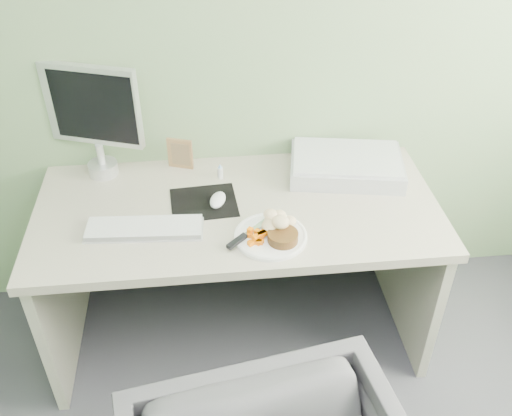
{
  "coord_description": "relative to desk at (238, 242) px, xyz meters",
  "views": [
    {
      "loc": [
        -0.12,
        -0.18,
        2.08
      ],
      "look_at": [
        0.06,
        1.5,
        0.81
      ],
      "focal_mm": 40.0,
      "sensor_mm": 36.0,
      "label": 1
    }
  ],
  "objects": [
    {
      "name": "wall_back",
      "position": [
        0.0,
        0.38,
        0.8
      ],
      "size": [
        3.5,
        0.0,
        3.5
      ],
      "primitive_type": "plane",
      "rotation": [
        1.57,
        0.0,
        0.0
      ],
      "color": "gray",
      "rests_on": "floor"
    },
    {
      "name": "desk",
      "position": [
        0.0,
        0.0,
        0.0
      ],
      "size": [
        1.6,
        0.75,
        0.73
      ],
      "color": "#BCAF9E",
      "rests_on": "floor"
    },
    {
      "name": "plate",
      "position": [
        0.11,
        -0.21,
        0.19
      ],
      "size": [
        0.27,
        0.27,
        0.01
      ],
      "primitive_type": "cylinder",
      "color": "white",
      "rests_on": "desk"
    },
    {
      "name": "steak",
      "position": [
        0.15,
        -0.24,
        0.21
      ],
      "size": [
        0.12,
        0.12,
        0.04
      ],
      "primitive_type": "cylinder",
      "rotation": [
        0.0,
        0.0,
        -0.08
      ],
      "color": "black",
      "rests_on": "plate"
    },
    {
      "name": "potato_pile",
      "position": [
        0.13,
        -0.15,
        0.23
      ],
      "size": [
        0.14,
        0.12,
        0.07
      ],
      "primitive_type": "ellipsoid",
      "rotation": [
        0.0,
        0.0,
        -0.21
      ],
      "color": "tan",
      "rests_on": "plate"
    },
    {
      "name": "carrot_heap",
      "position": [
        0.05,
        -0.23,
        0.22
      ],
      "size": [
        0.09,
        0.08,
        0.05
      ],
      "primitive_type": "cube",
      "rotation": [
        0.0,
        0.0,
        -0.38
      ],
      "color": "orange",
      "rests_on": "plate"
    },
    {
      "name": "steak_knife",
      "position": [
        0.01,
        -0.22,
        0.21
      ],
      "size": [
        0.19,
        0.18,
        0.02
      ],
      "rotation": [
        0.0,
        0.0,
        0.76
      ],
      "color": "silver",
      "rests_on": "plate"
    },
    {
      "name": "mousepad",
      "position": [
        -0.13,
        0.04,
        0.18
      ],
      "size": [
        0.27,
        0.25,
        0.0
      ],
      "primitive_type": "cube",
      "rotation": [
        0.0,
        0.0,
        0.07
      ],
      "color": "black",
      "rests_on": "desk"
    },
    {
      "name": "keyboard",
      "position": [
        -0.36,
        -0.12,
        0.2
      ],
      "size": [
        0.43,
        0.15,
        0.02
      ],
      "primitive_type": "cube",
      "rotation": [
        0.0,
        0.0,
        -0.06
      ],
      "color": "white",
      "rests_on": "desk"
    },
    {
      "name": "computer_mouse",
      "position": [
        -0.08,
        0.03,
        0.2
      ],
      "size": [
        0.09,
        0.12,
        0.04
      ],
      "primitive_type": "ellipsoid",
      "rotation": [
        0.0,
        0.0,
        -0.31
      ],
      "color": "white",
      "rests_on": "desk"
    },
    {
      "name": "photo_frame",
      "position": [
        -0.22,
        0.31,
        0.25
      ],
      "size": [
        0.11,
        0.05,
        0.14
      ],
      "primitive_type": "cube",
      "rotation": [
        0.0,
        0.0,
        -0.34
      ],
      "color": "#A07E4A",
      "rests_on": "desk"
    },
    {
      "name": "eyedrop_bottle",
      "position": [
        -0.06,
        0.21,
        0.21
      ],
      "size": [
        0.02,
        0.02,
        0.07
      ],
      "color": "white",
      "rests_on": "desk"
    },
    {
      "name": "scanner",
      "position": [
        0.48,
        0.19,
        0.22
      ],
      "size": [
        0.52,
        0.39,
        0.07
      ],
      "primitive_type": "cube",
      "rotation": [
        0.0,
        0.0,
        -0.18
      ],
      "color": "#B4B6BB",
      "rests_on": "desk"
    },
    {
      "name": "monitor",
      "position": [
        -0.55,
        0.31,
        0.45
      ],
      "size": [
        0.39,
        0.17,
        0.48
      ],
      "rotation": [
        0.0,
        0.0,
        -0.34
      ],
      "color": "silver",
      "rests_on": "desk"
    }
  ]
}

